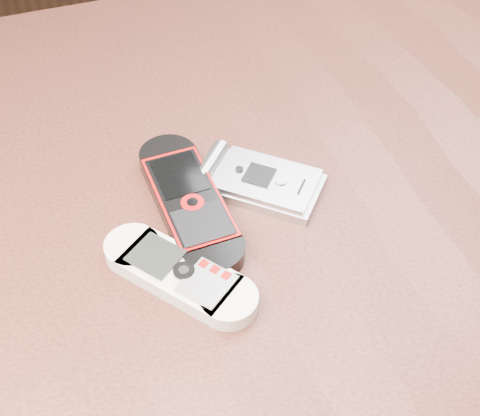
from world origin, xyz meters
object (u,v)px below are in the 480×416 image
table (235,291)px  motorola_razr (262,182)px  nokia_white (179,274)px  nokia_black_red (189,201)px

table → motorola_razr: (0.03, 0.02, 0.11)m
motorola_razr → table: bearing=166.8°
nokia_white → motorola_razr: 0.12m
nokia_white → nokia_black_red: 0.08m
table → motorola_razr: 0.12m
nokia_black_red → nokia_white: bearing=-114.4°
nokia_white → motorola_razr: motorola_razr is taller
motorola_razr → nokia_black_red: bearing=132.3°
nokia_white → motorola_razr: (0.10, 0.07, 0.00)m
nokia_white → nokia_black_red: (0.03, 0.07, 0.00)m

